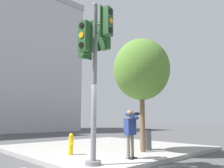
% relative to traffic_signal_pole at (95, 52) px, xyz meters
% --- Properties ---
extents(sidewalk_corner, '(8.00, 8.00, 0.16)m').
position_rel_traffic_signal_pole_xyz_m(sidewalk_corner, '(3.21, 3.12, -3.44)').
color(sidewalk_corner, '#9E9B96').
rests_on(sidewalk_corner, ground_plane).
extents(traffic_signal_pole, '(1.24, 1.24, 5.02)m').
position_rel_traffic_signal_pole_xyz_m(traffic_signal_pole, '(0.00, 0.00, 0.00)').
color(traffic_signal_pole, slate).
rests_on(traffic_signal_pole, sidewalk_corner).
extents(person_photographer, '(0.50, 0.53, 1.62)m').
position_rel_traffic_signal_pole_xyz_m(person_photographer, '(1.55, -0.05, -2.38)').
color(person_photographer, black).
rests_on(person_photographer, sidewalk_corner).
extents(street_tree, '(2.40, 2.40, 4.75)m').
position_rel_traffic_signal_pole_xyz_m(street_tree, '(3.09, 0.65, 0.05)').
color(street_tree, brown).
rests_on(street_tree, sidewalk_corner).
extents(fire_hydrant, '(0.18, 0.24, 0.78)m').
position_rel_traffic_signal_pole_xyz_m(fire_hydrant, '(0.54, 2.03, -2.97)').
color(fire_hydrant, yellow).
rests_on(fire_hydrant, sidewalk_corner).
extents(trash_bin, '(0.52, 0.52, 0.89)m').
position_rel_traffic_signal_pole_xyz_m(trash_bin, '(3.61, 0.92, -2.91)').
color(trash_bin, '#5B5B60').
rests_on(trash_bin, sidewalk_corner).
extents(building_right, '(11.57, 11.92, 17.42)m').
position_rel_traffic_signal_pole_xyz_m(building_right, '(7.02, 24.45, 5.20)').
color(building_right, '#BCBCC1').
rests_on(building_right, ground_plane).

